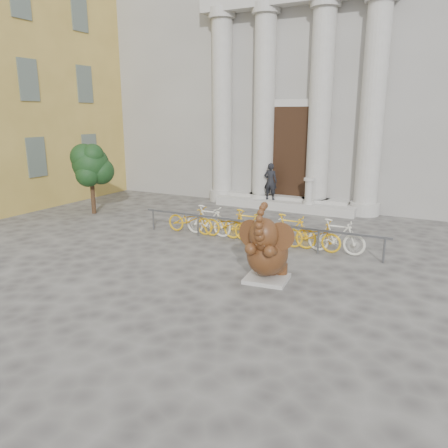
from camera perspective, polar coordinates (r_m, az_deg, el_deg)
The scene contains 8 objects.
ground at distance 10.67m, azimuth -9.41°, elevation -7.54°, with size 80.00×80.00×0.00m, color #474442.
classical_building at distance 23.70m, azimuth 13.19°, elevation 18.87°, with size 22.00×10.70×12.00m.
entrance_steps at distance 18.69m, azimuth 7.94°, elevation 2.54°, with size 6.00×1.20×0.36m, color #A8A59E.
elephant_statue at distance 10.42m, azimuth 5.64°, elevation -3.71°, with size 1.33×1.52×2.00m.
bike_rack at distance 13.63m, azimuth 4.34°, elevation -0.35°, with size 8.00×0.53×1.00m.
tree at distance 18.08m, azimuth -16.99°, elevation 7.36°, with size 1.61×1.47×2.80m.
pedestrian at distance 18.62m, azimuth 6.09°, elevation 5.55°, with size 0.57×0.37×1.56m, color black.
balustrade_post at distance 17.96m, azimuth 11.00°, elevation 4.11°, with size 0.43×0.43×1.06m.
Camera 1 is at (6.02, -7.89, 3.93)m, focal length 35.00 mm.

